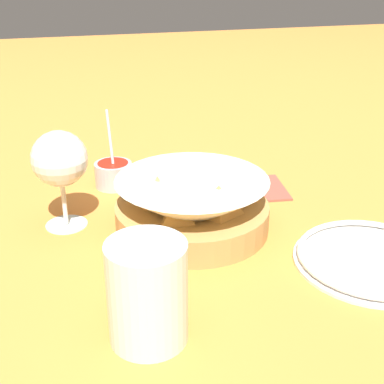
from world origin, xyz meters
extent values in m
plane|color=orange|center=(0.00, 0.00, 0.00)|extent=(4.00, 4.00, 0.00)
cylinder|color=#B2894C|center=(0.01, -0.02, 0.02)|extent=(0.23, 0.23, 0.04)
cone|color=#EDE5C6|center=(0.01, -0.02, 0.04)|extent=(0.23, 0.23, 0.08)
cylinder|color=#3D842D|center=(0.01, -0.02, 0.02)|extent=(0.17, 0.17, 0.01)
pyramid|color=gold|center=(0.06, -0.02, 0.05)|extent=(0.07, 0.08, 0.05)
pyramid|color=gold|center=(0.02, 0.03, 0.06)|extent=(0.08, 0.07, 0.06)
pyramid|color=gold|center=(-0.03, 0.01, 0.05)|extent=(0.09, 0.09, 0.05)
pyramid|color=gold|center=(-0.03, -0.05, 0.06)|extent=(0.06, 0.08, 0.06)
pyramid|color=gold|center=(0.01, -0.02, 0.06)|extent=(0.08, 0.08, 0.06)
cylinder|color=#B7B7BC|center=(0.20, 0.07, 0.02)|extent=(0.07, 0.07, 0.04)
cylinder|color=red|center=(0.20, 0.07, 0.03)|extent=(0.05, 0.05, 0.03)
cylinder|color=#B7B7BC|center=(0.21, 0.07, 0.07)|extent=(0.06, 0.01, 0.12)
cylinder|color=silver|center=(0.07, 0.16, 0.00)|extent=(0.06, 0.06, 0.00)
cylinder|color=silver|center=(0.07, 0.16, 0.04)|extent=(0.01, 0.01, 0.07)
sphere|color=silver|center=(0.07, 0.16, 0.11)|extent=(0.08, 0.08, 0.08)
sphere|color=#DBD17A|center=(0.07, 0.16, 0.10)|extent=(0.06, 0.06, 0.06)
cylinder|color=silver|center=(-0.21, 0.09, 0.06)|extent=(0.09, 0.09, 0.12)
cylinder|color=orange|center=(-0.21, 0.09, 0.04)|extent=(0.07, 0.07, 0.08)
torus|color=silver|center=(-0.17, 0.09, 0.06)|extent=(0.08, 0.01, 0.08)
cylinder|color=white|center=(-0.15, -0.23, 0.00)|extent=(0.21, 0.21, 0.01)
torus|color=white|center=(-0.15, -0.23, 0.01)|extent=(0.20, 0.20, 0.01)
cube|color=#DB4C3D|center=(0.11, -0.19, 0.00)|extent=(0.11, 0.08, 0.01)
camera|label=1|loc=(-0.68, 0.17, 0.39)|focal=50.00mm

